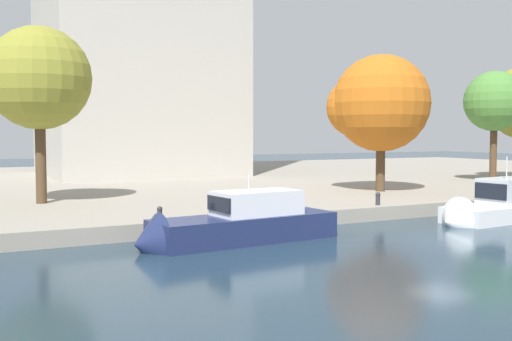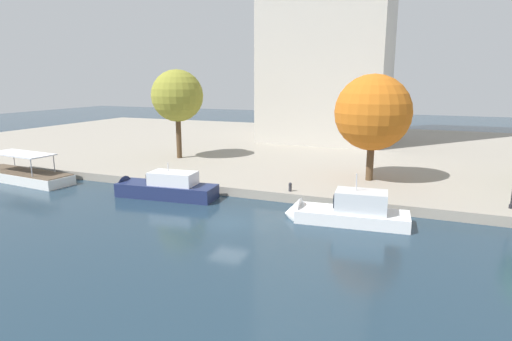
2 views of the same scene
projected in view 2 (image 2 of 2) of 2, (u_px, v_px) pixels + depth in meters
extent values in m
plane|color=#1E3342|center=(228.00, 223.00, 30.71)|extent=(220.00, 220.00, 0.00)
cube|color=gray|center=(330.00, 149.00, 61.53)|extent=(120.00, 55.00, 0.81)
cube|color=silver|center=(24.00, 179.00, 43.45)|extent=(12.07, 4.23, 1.45)
cube|color=brown|center=(23.00, 172.00, 43.28)|extent=(11.82, 4.05, 0.08)
cylinder|color=#B2B2B7|center=(14.00, 158.00, 45.64)|extent=(0.10, 0.10, 1.76)
cylinder|color=#B2B2B7|center=(31.00, 168.00, 40.54)|extent=(0.10, 0.10, 1.76)
cylinder|color=#B2B2B7|center=(54.00, 164.00, 42.70)|extent=(0.10, 0.10, 1.76)
cube|color=silver|center=(21.00, 154.00, 42.89)|extent=(7.57, 3.55, 0.12)
cube|color=navy|center=(167.00, 193.00, 37.45)|extent=(9.16, 3.50, 1.67)
cone|color=navy|center=(119.00, 189.00, 38.83)|extent=(1.43, 2.66, 2.56)
cube|color=white|center=(173.00, 178.00, 36.97)|extent=(4.21, 2.52, 1.14)
cube|color=black|center=(157.00, 176.00, 37.40)|extent=(1.25, 2.11, 0.68)
cylinder|color=silver|center=(168.00, 167.00, 36.89)|extent=(0.08, 0.08, 0.80)
cube|color=white|center=(352.00, 219.00, 30.73)|extent=(8.24, 3.43, 1.28)
cone|color=white|center=(292.00, 214.00, 31.99)|extent=(1.42, 2.70, 2.60)
cube|color=silver|center=(361.00, 201.00, 30.26)|extent=(3.79, 2.50, 1.52)
cube|color=black|center=(341.00, 199.00, 30.65)|extent=(1.14, 2.13, 0.91)
cylinder|color=silver|center=(356.00, 182.00, 30.09)|extent=(0.08, 0.08, 1.26)
cylinder|color=#2D2D33|center=(156.00, 176.00, 41.08)|extent=(0.25, 0.25, 0.52)
sphere|color=#2D2D33|center=(156.00, 173.00, 41.01)|extent=(0.27, 0.27, 0.27)
cylinder|color=#2D2D33|center=(290.00, 188.00, 36.39)|extent=(0.27, 0.27, 0.55)
sphere|color=#2D2D33|center=(290.00, 184.00, 36.31)|extent=(0.30, 0.30, 0.30)
cylinder|color=black|center=(511.00, 206.00, 31.55)|extent=(0.26, 0.26, 0.30)
cylinder|color=#4C3823|center=(370.00, 161.00, 40.15)|extent=(0.68, 0.68, 3.80)
sphere|color=#BC6019|center=(373.00, 112.00, 39.19)|extent=(7.09, 7.09, 7.09)
sphere|color=#BC6019|center=(391.00, 104.00, 38.99)|extent=(3.45, 3.45, 3.45)
sphere|color=#BC6019|center=(362.00, 114.00, 40.98)|extent=(4.42, 4.42, 4.42)
cylinder|color=#4C3823|center=(179.00, 137.00, 51.59)|extent=(0.63, 0.63, 5.24)
sphere|color=olive|center=(177.00, 96.00, 50.55)|extent=(6.21, 6.21, 6.21)
sphere|color=olive|center=(180.00, 91.00, 52.08)|extent=(4.11, 4.11, 4.11)
sphere|color=olive|center=(178.00, 90.00, 51.83)|extent=(2.99, 2.99, 2.99)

